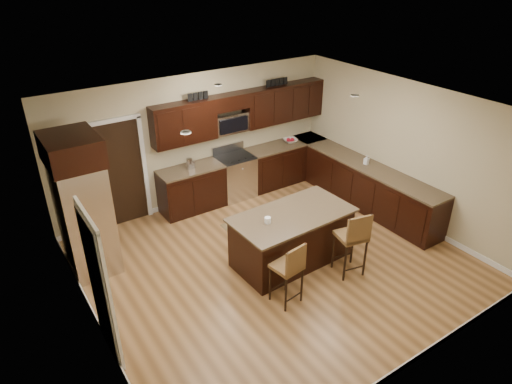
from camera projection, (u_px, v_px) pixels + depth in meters
floor at (276, 262)px, 7.84m from camera, size 6.00×6.00×0.00m
ceiling at (280, 111)px, 6.57m from camera, size 6.00×6.00×0.00m
wall_back at (198, 140)px, 9.23m from camera, size 6.00×0.00×6.00m
wall_left at (85, 255)px, 5.74m from camera, size 0.00×5.50×5.50m
wall_right at (405, 152)px, 8.68m from camera, size 0.00×5.50×5.50m
base_cabinets at (309, 180)px, 9.62m from camera, size 4.02×3.96×0.92m
upper_cabinets at (245, 110)px, 9.39m from camera, size 4.00×0.33×0.80m
range at (235, 176)px, 9.75m from camera, size 0.76×0.64×1.11m
microwave at (230, 123)px, 9.33m from camera, size 0.76×0.31×0.40m
doorway at (121, 174)px, 8.56m from camera, size 0.85×0.03×2.06m
pantry_door at (98, 288)px, 5.68m from camera, size 0.03×0.80×2.04m
letter_decor at (239, 89)px, 9.10m from camera, size 2.20×0.03×0.15m
island at (291, 239)px, 7.71m from camera, size 2.07×1.13×0.92m
stool_left at (290, 267)px, 6.65m from camera, size 0.44×0.44×1.06m
stool_right at (353, 237)px, 7.23m from camera, size 0.51×0.51×1.16m
refrigerator at (82, 204)px, 7.21m from camera, size 0.79×1.01×2.35m
floor_mat at (248, 225)px, 8.88m from camera, size 0.91×0.62×0.01m
fruit_bowl at (290, 141)px, 10.25m from camera, size 0.37×0.37×0.08m
soap_bottle at (366, 160)px, 9.17m from camera, size 0.10×0.10×0.19m
canister_tall at (189, 164)px, 8.98m from camera, size 0.12×0.12×0.21m
canister_short at (193, 164)px, 9.03m from camera, size 0.11×0.11×0.15m
island_jar at (268, 220)px, 7.21m from camera, size 0.10×0.10×0.10m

